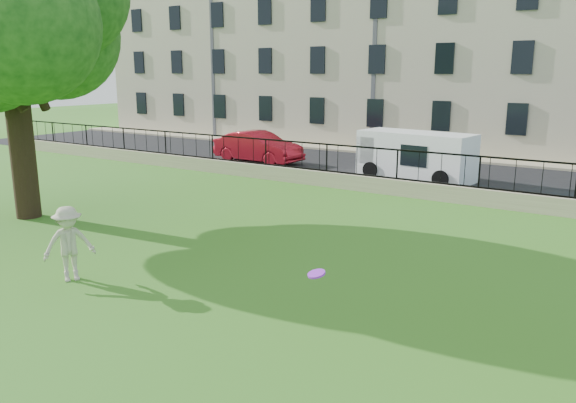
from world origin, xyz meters
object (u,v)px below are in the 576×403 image
Objects in this scene: tree at (7,8)px; red_sedan at (258,147)px; frisbee at (316,274)px; man at (69,244)px; white_van at (416,156)px.

tree is 14.00m from red_sedan.
tree is 13.84m from frisbee.
tree is at bearing 92.65° from man.
red_sedan is (-0.33, 12.85, -5.56)m from tree.
frisbee is at bearing -14.29° from tree.
tree is at bearing -175.62° from red_sedan.
red_sedan is at bearing 91.48° from tree.
tree is 35.66× the size of frisbee.
tree reaches higher than white_van.
white_van is at bearing -87.10° from red_sedan.
man reaches higher than red_sedan.
red_sedan is at bearing -172.86° from white_van.
white_van is (8.02, 12.85, -5.33)m from tree.
tree is 8.68m from man.
frisbee is 16.71m from white_van.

